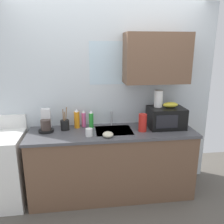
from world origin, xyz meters
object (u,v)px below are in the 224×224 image
cereal_canister (143,123)px  utensil_crock (65,125)px  dish_soap_bottle_orange (77,119)px  paper_towel_roll (158,99)px  dish_soap_bottle_pink (84,119)px  banana_bunch (171,105)px  small_bowl (108,134)px  coffee_maker (46,123)px  stove_range (1,169)px  microwave (166,118)px  mug_white (89,132)px  dish_soap_bottle_green (91,120)px

cereal_canister → utensil_crock: utensil_crock is taller
dish_soap_bottle_orange → cereal_canister: 0.85m
paper_towel_roll → dish_soap_bottle_pink: (-0.97, 0.11, -0.27)m
dish_soap_bottle_pink → dish_soap_bottle_orange: bearing=-161.4°
banana_bunch → small_bowl: (-0.85, -0.25, -0.27)m
paper_towel_roll → utensil_crock: bearing=179.1°
banana_bunch → coffee_maker: bearing=177.9°
stove_range → microwave: microwave is taller
coffee_maker → dish_soap_bottle_orange: coffee_maker is taller
microwave → coffee_maker: size_ratio=1.64×
mug_white → dish_soap_bottle_orange: bearing=114.3°
banana_bunch → coffee_maker: 1.61m
coffee_maker → small_bowl: 0.81m
dish_soap_bottle_green → small_bowl: size_ratio=1.81×
dish_soap_bottle_pink → dish_soap_bottle_orange: size_ratio=0.90×
mug_white → utensil_crock: bearing=138.9°
utensil_crock → small_bowl: size_ratio=2.29×
stove_range → utensil_crock: size_ratio=3.63×
small_bowl → mug_white: bearing=164.7°
dish_soap_bottle_pink → mug_white: dish_soap_bottle_pink is taller
banana_bunch → dish_soap_bottle_green: 1.05m
cereal_canister → microwave: bearing=16.2°
cereal_canister → utensil_crock: (-0.97, 0.17, -0.04)m
stove_range → dish_soap_bottle_pink: 1.20m
stove_range → paper_towel_roll: bearing=2.7°
dish_soap_bottle_pink → utensil_crock: size_ratio=0.77×
paper_towel_roll → coffee_maker: (-1.44, 0.01, -0.28)m
stove_range → dish_soap_bottle_orange: size_ratio=4.25×
stove_range → dish_soap_bottle_green: 1.28m
utensil_crock → coffee_maker: bearing=-177.1°
microwave → mug_white: (-1.02, -0.19, -0.09)m
stove_range → microwave: bearing=1.2°
microwave → small_bowl: size_ratio=3.54×
dish_soap_bottle_orange → utensil_crock: utensil_crock is taller
dish_soap_bottle_green → mug_white: 0.31m
mug_white → utensil_crock: size_ratio=0.32×
dish_soap_bottle_orange → mug_white: 0.36m
dish_soap_bottle_pink → coffee_maker: bearing=-167.5°
dish_soap_bottle_green → mug_white: dish_soap_bottle_green is taller
coffee_maker → dish_soap_bottle_orange: bearing=11.0°
banana_bunch → mug_white: 1.11m
mug_white → utensil_crock: utensil_crock is taller
dish_soap_bottle_green → utensil_crock: size_ratio=0.79×
coffee_maker → utensil_crock: 0.23m
coffee_maker → microwave: bearing=-2.2°
dish_soap_bottle_orange → dish_soap_bottle_pink: bearing=18.6°
paper_towel_roll → cereal_canister: bearing=-148.0°
stove_range → mug_white: stove_range is taller
paper_towel_roll → mug_white: (-0.92, -0.24, -0.33)m
coffee_maker → utensil_crock: utensil_crock is taller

